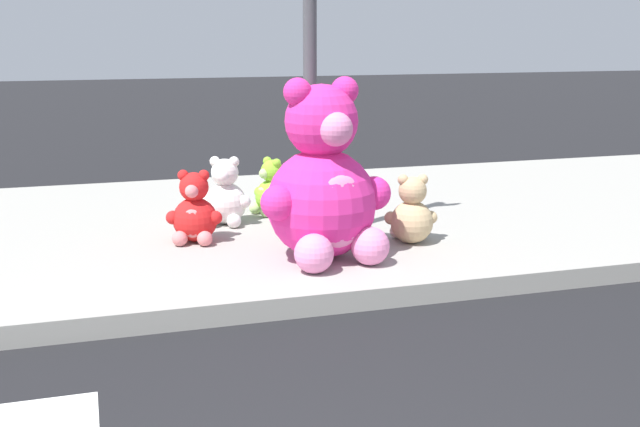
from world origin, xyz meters
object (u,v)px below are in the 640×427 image
Objects in this scene: plush_pink_large at (324,188)px; plush_lime at (271,192)px; sign_pole at (310,29)px; plush_lavender at (321,183)px; plush_red at (195,213)px; plush_white at (225,197)px; plush_tan at (412,215)px.

plush_lime is at bearing 91.59° from plush_pink_large.
sign_pole is 4.66× the size of plush_lavender.
plush_red is (-0.94, 0.16, -1.46)m from sign_pole.
sign_pole is at bearing 83.67° from plush_pink_large.
plush_lavender is (0.97, 0.25, 0.03)m from plush_white.
plush_lavender is (0.44, 1.52, -0.27)m from plush_pink_large.
plush_white is 0.63m from plush_red.
plush_white is 1.00m from plush_lavender.
plush_pink_large is 2.55× the size of plush_lime.
plush_lavender reaches higher than plush_white.
sign_pole is 5.63× the size of plush_tan.
plush_lavender reaches higher than plush_tan.
plush_white is 0.89× the size of plush_lavender.
plush_tan is (0.75, -0.37, -1.47)m from sign_pole.
plush_pink_large is 1.61m from plush_lavender.
plush_red is at bearing 170.30° from sign_pole.
sign_pole is at bearing 154.03° from plush_tan.
plush_tan is (0.82, 0.22, -0.32)m from plush_pink_large.
plush_white is at bearing -150.66° from plush_lime.
sign_pole reaches higher than plush_lavender.
sign_pole is 5.26× the size of plush_white.
plush_pink_large is (-0.07, -0.59, -1.15)m from sign_pole.
plush_pink_large is at bearing -164.62° from plush_tan.
plush_lime is 1.58m from plush_tan.
plush_lime is 0.49m from plush_lavender.
sign_pole reaches higher than plush_white.
sign_pole is at bearing -111.95° from plush_lavender.
plush_white is at bearing -165.66° from plush_lavender.
plush_pink_large is 0.90m from plush_tan.
plush_pink_large is 1.98× the size of plush_lavender.
plush_white is 0.56m from plush_lime.
plush_pink_large is at bearing -40.72° from plush_red.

